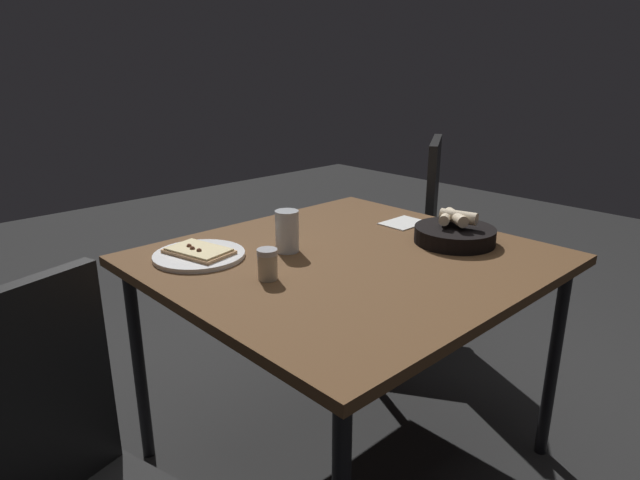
{
  "coord_description": "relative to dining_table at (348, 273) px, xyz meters",
  "views": [
    {
      "loc": [
        -1.15,
        -1.09,
        1.31
      ],
      "look_at": [
        -0.06,
        0.07,
        0.78
      ],
      "focal_mm": 30.63,
      "sensor_mm": 36.0,
      "label": 1
    }
  ],
  "objects": [
    {
      "name": "bread_basket",
      "position": [
        0.35,
        -0.15,
        0.09
      ],
      "size": [
        0.26,
        0.26,
        0.11
      ],
      "color": "black",
      "rests_on": "dining_table"
    },
    {
      "name": "ground",
      "position": [
        0.0,
        0.0,
        -0.68
      ],
      "size": [
        8.0,
        8.0,
        0.0
      ],
      "primitive_type": "plane",
      "color": "#282828"
    },
    {
      "name": "pepper_shaker",
      "position": [
        -0.3,
        0.02,
        0.09
      ],
      "size": [
        0.06,
        0.06,
        0.09
      ],
      "color": "#BFB299",
      "rests_on": "dining_table"
    },
    {
      "name": "beer_glass",
      "position": [
        -0.11,
        0.16,
        0.12
      ],
      "size": [
        0.07,
        0.07,
        0.13
      ],
      "color": "silver",
      "rests_on": "dining_table"
    },
    {
      "name": "dining_table",
      "position": [
        0.0,
        0.0,
        0.0
      ],
      "size": [
        1.13,
        1.05,
        0.74
      ],
      "color": "brown",
      "rests_on": "ground"
    },
    {
      "name": "napkin",
      "position": [
        0.4,
        0.1,
        0.06
      ],
      "size": [
        0.16,
        0.12,
        0.0
      ],
      "color": "white",
      "rests_on": "dining_table"
    },
    {
      "name": "pizza_plate",
      "position": [
        -0.34,
        0.3,
        0.07
      ],
      "size": [
        0.28,
        0.28,
        0.04
      ],
      "color": "white",
      "rests_on": "dining_table"
    },
    {
      "name": "chair_far",
      "position": [
        0.86,
        0.43,
        -0.14
      ],
      "size": [
        0.61,
        0.61,
        0.97
      ],
      "color": "black",
      "rests_on": "ground"
    }
  ]
}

